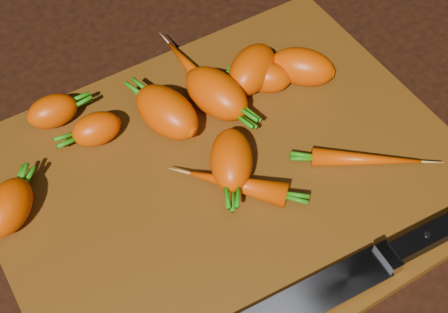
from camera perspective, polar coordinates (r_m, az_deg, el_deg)
ground at (r=0.69m, az=0.43°, el=-2.29°), size 2.00×2.00×0.01m
cutting_board at (r=0.68m, az=0.44°, el=-1.77°), size 0.50×0.40×0.01m
carrot_0 at (r=0.67m, az=-19.11°, el=-4.38°), size 0.08×0.08×0.04m
carrot_1 at (r=0.71m, az=-11.59°, el=2.47°), size 0.06×0.04×0.04m
carrot_2 at (r=0.72m, az=-0.70°, el=5.78°), size 0.07×0.10×0.05m
carrot_3 at (r=0.70m, az=-5.25°, el=4.06°), size 0.07×0.10×0.05m
carrot_4 at (r=0.75m, az=2.58°, el=7.96°), size 0.09×0.08×0.05m
carrot_5 at (r=0.74m, az=-15.39°, el=4.01°), size 0.06×0.04×0.04m
carrot_6 at (r=0.76m, az=7.19°, el=8.13°), size 0.09×0.09×0.05m
carrot_7 at (r=0.77m, az=-3.14°, el=8.16°), size 0.02×0.10×0.02m
carrot_8 at (r=0.69m, az=12.89°, el=-0.25°), size 0.11×0.08×0.02m
carrot_9 at (r=0.65m, az=1.29°, el=-2.57°), size 0.09×0.10×0.03m
carrot_10 at (r=0.66m, az=0.68°, el=-0.31°), size 0.08×0.09×0.05m
carrot_11 at (r=0.75m, az=3.95°, el=7.24°), size 0.07×0.06×0.04m
knife at (r=0.60m, az=8.21°, el=-12.56°), size 0.33×0.05×0.02m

